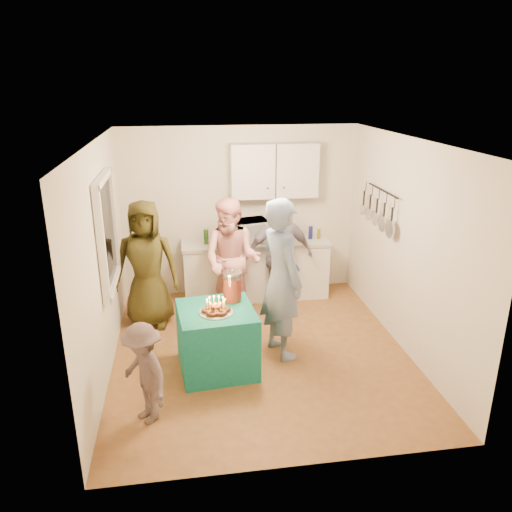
{
  "coord_description": "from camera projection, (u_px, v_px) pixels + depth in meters",
  "views": [
    {
      "loc": [
        -0.88,
        -5.44,
        3.22
      ],
      "look_at": [
        0.0,
        0.35,
        1.15
      ],
      "focal_mm": 35.0,
      "sensor_mm": 36.0,
      "label": 1
    }
  ],
  "objects": [
    {
      "name": "pot_rack",
      "position": [
        380.0,
        209.0,
        6.63
      ],
      "size": [
        0.12,
        1.0,
        0.6
      ],
      "primitive_type": "cube",
      "color": "black",
      "rests_on": "right_wall"
    },
    {
      "name": "man_birthday",
      "position": [
        281.0,
        279.0,
        5.93
      ],
      "size": [
        0.68,
        0.83,
        1.97
      ],
      "primitive_type": "imported",
      "rotation": [
        0.0,
        0.0,
        1.89
      ],
      "color": "#7E91B7",
      "rests_on": "floor"
    },
    {
      "name": "left_wall",
      "position": [
        102.0,
        262.0,
        5.58
      ],
      "size": [
        4.0,
        4.0,
        0.0
      ],
      "primitive_type": "plane",
      "color": "silver",
      "rests_on": "floor"
    },
    {
      "name": "right_wall",
      "position": [
        406.0,
        246.0,
        6.09
      ],
      "size": [
        4.0,
        4.0,
        0.0
      ],
      "primitive_type": "plane",
      "color": "silver",
      "rests_on": "floor"
    },
    {
      "name": "woman_back_right",
      "position": [
        279.0,
        255.0,
        7.2
      ],
      "size": [
        1.0,
        0.46,
        1.67
      ],
      "primitive_type": "imported",
      "rotation": [
        0.0,
        0.0,
        0.05
      ],
      "color": "#161035",
      "rests_on": "floor"
    },
    {
      "name": "child_near_left",
      "position": [
        144.0,
        373.0,
        4.84
      ],
      "size": [
        0.7,
        0.79,
        1.06
      ],
      "primitive_type": "imported",
      "rotation": [
        0.0,
        0.0,
        -1.0
      ],
      "color": "#514141",
      "rests_on": "floor"
    },
    {
      "name": "counter",
      "position": [
        256.0,
        270.0,
        7.74
      ],
      "size": [
        2.2,
        0.58,
        0.86
      ],
      "primitive_type": "cube",
      "color": "white",
      "rests_on": "floor"
    },
    {
      "name": "window_night",
      "position": [
        106.0,
        233.0,
        5.78
      ],
      "size": [
        0.04,
        1.0,
        1.2
      ],
      "primitive_type": "cube",
      "color": "black",
      "rests_on": "left_wall"
    },
    {
      "name": "countertop",
      "position": [
        256.0,
        243.0,
        7.58
      ],
      "size": [
        2.24,
        0.62,
        0.05
      ],
      "primitive_type": "cube",
      "color": "beige",
      "rests_on": "counter"
    },
    {
      "name": "ceiling",
      "position": [
        261.0,
        141.0,
        5.4
      ],
      "size": [
        4.0,
        4.0,
        0.0
      ],
      "primitive_type": "plane",
      "color": "white",
      "rests_on": "floor"
    },
    {
      "name": "punch_jar",
      "position": [
        232.0,
        287.0,
        5.84
      ],
      "size": [
        0.22,
        0.22,
        0.34
      ],
      "primitive_type": "cylinder",
      "color": "red",
      "rests_on": "party_table"
    },
    {
      "name": "donut_cake",
      "position": [
        216.0,
        305.0,
        5.55
      ],
      "size": [
        0.38,
        0.38,
        0.18
      ],
      "primitive_type": null,
      "color": "#381C0C",
      "rests_on": "party_table"
    },
    {
      "name": "microwave",
      "position": [
        248.0,
        231.0,
        7.51
      ],
      "size": [
        0.67,
        0.53,
        0.33
      ],
      "primitive_type": "imported",
      "rotation": [
        0.0,
        0.0,
        0.23
      ],
      "color": "white",
      "rests_on": "countertop"
    },
    {
      "name": "woman_back_left",
      "position": [
        146.0,
        265.0,
        6.69
      ],
      "size": [
        0.91,
        0.63,
        1.76
      ],
      "primitive_type": "imported",
      "rotation": [
        0.0,
        0.0,
        -0.09
      ],
      "color": "brown",
      "rests_on": "floor"
    },
    {
      "name": "upper_cabinet",
      "position": [
        274.0,
        170.0,
        7.41
      ],
      "size": [
        1.3,
        0.3,
        0.8
      ],
      "primitive_type": "cube",
      "color": "white",
      "rests_on": "back_wall"
    },
    {
      "name": "party_table",
      "position": [
        217.0,
        339.0,
        5.78
      ],
      "size": [
        0.93,
        0.93,
        0.76
      ],
      "primitive_type": "cube",
      "rotation": [
        0.0,
        0.0,
        0.09
      ],
      "color": "#117161",
      "rests_on": "floor"
    },
    {
      "name": "woman_back_center",
      "position": [
        232.0,
        260.0,
        6.88
      ],
      "size": [
        1.04,
        0.95,
        1.74
      ],
      "primitive_type": "imported",
      "rotation": [
        0.0,
        0.0,
        -0.43
      ],
      "color": "pink",
      "rests_on": "floor"
    },
    {
      "name": "floor",
      "position": [
        260.0,
        351.0,
        6.27
      ],
      "size": [
        4.0,
        4.0,
        0.0
      ],
      "primitive_type": "plane",
      "color": "brown",
      "rests_on": "ground"
    },
    {
      "name": "back_wall",
      "position": [
        240.0,
        212.0,
        7.7
      ],
      "size": [
        3.6,
        3.6,
        0.0
      ],
      "primitive_type": "plane",
      "color": "silver",
      "rests_on": "floor"
    }
  ]
}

